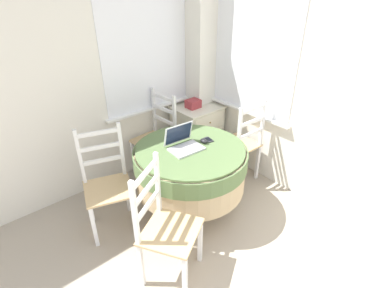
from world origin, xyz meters
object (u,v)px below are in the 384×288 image
at_px(dining_chair_camera_near, 165,228).
at_px(corner_cabinet, 197,132).
at_px(round_dining_table, 190,165).
at_px(cell_phone, 208,140).
at_px(dining_chair_near_right_window, 240,144).
at_px(storage_box, 193,104).
at_px(laptop, 184,143).
at_px(computer_mouse, 204,141).
at_px(dining_chair_near_back_window, 157,138).
at_px(dining_chair_left_flank, 107,184).

relative_size(dining_chair_camera_near, corner_cabinet, 1.41).
height_order(round_dining_table, cell_phone, cell_phone).
xyz_separation_m(dining_chair_near_right_window, storage_box, (-0.08, 0.73, 0.30)).
distance_m(laptop, computer_mouse, 0.22).
bearing_deg(storage_box, computer_mouse, -124.70).
bearing_deg(dining_chair_camera_near, dining_chair_near_right_window, 18.89).
relative_size(corner_cabinet, storage_box, 4.45).
relative_size(cell_phone, dining_chair_near_right_window, 0.11).
xyz_separation_m(round_dining_table, computer_mouse, (0.17, -0.01, 0.21)).
xyz_separation_m(round_dining_table, laptop, (-0.04, 0.05, 0.24)).
bearing_deg(dining_chair_camera_near, round_dining_table, 35.04).
bearing_deg(corner_cabinet, dining_chair_camera_near, -139.38).
bearing_deg(round_dining_table, corner_cabinet, 44.71).
height_order(laptop, storage_box, laptop).
relative_size(computer_mouse, corner_cabinet, 0.12).
distance_m(cell_phone, dining_chair_near_right_window, 0.61).
relative_size(laptop, computer_mouse, 3.74).
bearing_deg(computer_mouse, dining_chair_near_back_window, 91.40).
relative_size(dining_chair_near_back_window, dining_chair_left_flank, 1.00).
height_order(laptop, computer_mouse, laptop).
bearing_deg(dining_chair_near_right_window, dining_chair_near_back_window, 130.37).
xyz_separation_m(dining_chair_near_back_window, dining_chair_near_right_window, (0.64, -0.75, 0.00)).
relative_size(round_dining_table, cell_phone, 9.37).
height_order(round_dining_table, dining_chair_near_back_window, dining_chair_near_back_window).
height_order(round_dining_table, laptop, laptop).
relative_size(cell_phone, dining_chair_left_flank, 0.11).
relative_size(laptop, storage_box, 1.99).
distance_m(computer_mouse, dining_chair_camera_near, 0.97).
height_order(dining_chair_camera_near, corner_cabinet, dining_chair_camera_near).
xyz_separation_m(round_dining_table, storage_box, (0.70, 0.77, 0.22)).
xyz_separation_m(cell_phone, dining_chair_camera_near, (-0.89, -0.46, -0.27)).
distance_m(dining_chair_near_back_window, storage_box, 0.63).
height_order(dining_chair_near_back_window, dining_chair_camera_near, same).
height_order(cell_phone, dining_chair_near_right_window, dining_chair_near_right_window).
height_order(dining_chair_camera_near, dining_chair_left_flank, same).
height_order(computer_mouse, dining_chair_near_right_window, dining_chair_near_right_window).
bearing_deg(dining_chair_near_right_window, computer_mouse, -175.75).
distance_m(laptop, storage_box, 1.04).
distance_m(round_dining_table, dining_chair_camera_near, 0.79).
height_order(dining_chair_near_right_window, dining_chair_camera_near, same).
xyz_separation_m(round_dining_table, cell_phone, (0.24, 0.01, 0.19)).
distance_m(corner_cabinet, storage_box, 0.42).
distance_m(cell_phone, dining_chair_camera_near, 1.03).
bearing_deg(dining_chair_near_back_window, laptop, -104.34).
bearing_deg(round_dining_table, dining_chair_near_right_window, 2.75).
bearing_deg(dining_chair_left_flank, laptop, -23.24).
bearing_deg(cell_phone, dining_chair_left_flank, 160.89).
xyz_separation_m(dining_chair_near_back_window, dining_chair_left_flank, (-0.87, -0.45, 0.00)).
relative_size(round_dining_table, dining_chair_camera_near, 1.07).
distance_m(round_dining_table, computer_mouse, 0.27).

